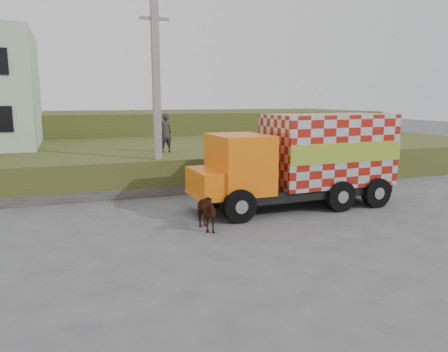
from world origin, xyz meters
name	(u,v)px	position (x,y,z in m)	size (l,w,h in m)	color
ground	(216,219)	(0.00, 0.00, 0.00)	(120.00, 120.00, 0.00)	#474749
embankment	(157,159)	(0.00, 10.00, 0.75)	(40.00, 12.00, 1.50)	#37521B
embankment_far	(127,131)	(0.00, 22.00, 1.50)	(40.00, 12.00, 3.00)	#37521B
retaining_strip	(137,193)	(-2.00, 4.20, 0.20)	(16.00, 0.50, 0.40)	#595651
utility_pole	(157,97)	(-1.00, 4.60, 4.08)	(1.20, 0.30, 8.00)	gray
cargo_truck	(304,160)	(3.69, 0.59, 1.78)	(7.82, 2.91, 3.46)	black
cow	(203,211)	(-0.78, -1.09, 0.60)	(0.65, 1.42, 1.20)	#34170D
pedestrian	(165,133)	(-0.18, 6.85, 2.43)	(0.68, 0.45, 1.86)	#2F2D2A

